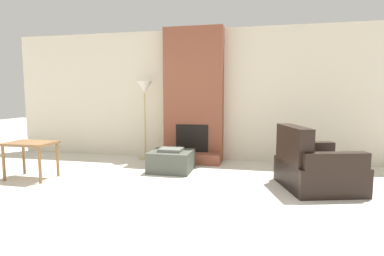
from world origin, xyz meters
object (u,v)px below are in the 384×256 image
Objects in this scene: armchair at (313,169)px; floor_lamp_left at (144,94)px; side_table at (31,148)px; ottoman at (171,161)px.

floor_lamp_left is at bearing 50.24° from armchair.
side_table is (-4.21, -0.41, 0.22)m from armchair.
ottoman is at bearing 61.59° from armchair.
side_table reaches higher than ottoman.
ottoman is 0.99× the size of side_table.
ottoman is 0.45× the size of floor_lamp_left.
floor_lamp_left is at bearing 55.12° from side_table.
armchair is (2.20, -0.50, 0.09)m from ottoman.
armchair is 4.23m from side_table.
ottoman is at bearing 24.22° from side_table.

